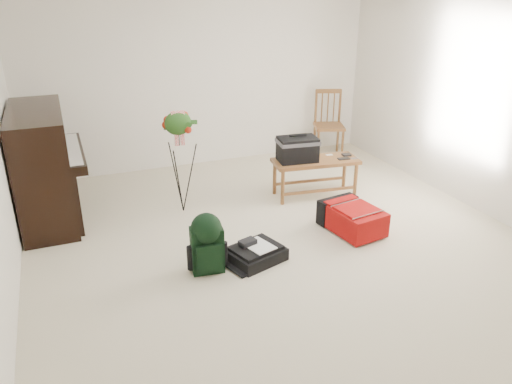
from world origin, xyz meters
name	(u,v)px	position (x,y,z in m)	size (l,w,h in m)	color
floor	(283,245)	(0.00, 0.00, 0.00)	(5.00, 5.50, 0.01)	beige
wall_back	(203,78)	(0.00, 2.75, 1.25)	(5.00, 0.04, 2.50)	white
wall_right	(491,104)	(2.50, 0.00, 1.25)	(0.04, 5.50, 2.50)	white
piano	(45,168)	(-2.19, 1.60, 0.60)	(0.71, 1.50, 1.25)	black
bench	(304,153)	(0.75, 1.04, 0.57)	(1.10, 0.55, 0.81)	#8F5D2F
dining_chair	(328,124)	(1.84, 2.37, 0.48)	(0.55, 0.55, 0.99)	#8F5D2F
red_suitcase	(350,216)	(0.82, 0.05, 0.15)	(0.54, 0.73, 0.29)	#AF1107
black_duffel	(256,253)	(-0.38, -0.18, 0.08)	(0.61, 0.54, 0.21)	black
green_backpack	(207,240)	(-0.86, -0.19, 0.32)	(0.31, 0.29, 0.59)	black
flower_stand	(180,163)	(-0.75, 1.19, 0.60)	(0.41, 0.41, 1.24)	black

